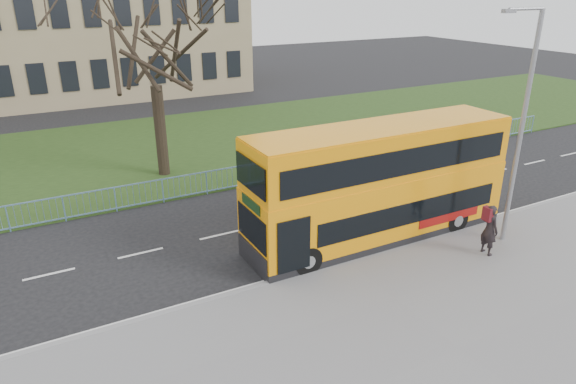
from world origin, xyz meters
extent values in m
plane|color=black|center=(0.00, 0.00, 0.00)|extent=(120.00, 120.00, 0.00)
cube|color=slate|center=(0.00, -6.75, 0.06)|extent=(80.00, 10.50, 0.12)
cube|color=gray|center=(0.00, -1.55, 0.07)|extent=(80.00, 0.20, 0.14)
cube|color=#213914|center=(0.00, 14.30, 0.04)|extent=(80.00, 15.40, 0.08)
cube|color=#917E5C|center=(-5.00, 35.00, 7.00)|extent=(30.00, 15.00, 14.00)
cube|color=orange|center=(2.12, -0.46, 1.29)|extent=(10.16, 2.47, 1.89)
cube|color=orange|center=(2.12, -0.46, 2.40)|extent=(10.16, 2.47, 0.32)
cube|color=orange|center=(2.12, -0.46, 3.41)|extent=(10.11, 2.42, 1.69)
cube|color=black|center=(2.69, -1.68, 1.37)|extent=(7.83, 0.08, 0.82)
cube|color=black|center=(2.11, -1.66, 3.32)|extent=(9.34, 0.09, 0.92)
cylinder|color=black|center=(-1.51, -1.54, 0.50)|extent=(1.01, 0.28, 1.01)
cylinder|color=black|center=(5.06, -1.57, 0.50)|extent=(1.01, 0.28, 1.01)
imported|color=black|center=(4.59, -3.48, 1.03)|extent=(0.45, 0.67, 1.82)
cylinder|color=gray|center=(6.00, -3.00, 4.14)|extent=(0.16, 0.16, 8.04)
cylinder|color=gray|center=(5.30, -2.95, 8.16)|extent=(1.41, 0.20, 0.10)
cube|color=gray|center=(4.60, -2.91, 8.11)|extent=(0.46, 0.21, 0.12)
camera|label=1|loc=(-9.04, -14.10, 8.87)|focal=32.00mm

